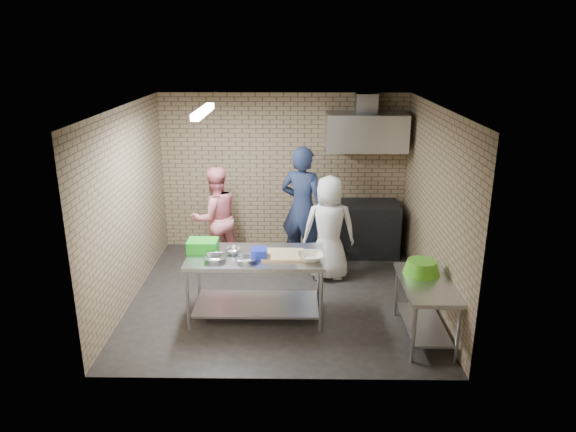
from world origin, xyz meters
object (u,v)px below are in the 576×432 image
(man_navy, at_px, (302,208))
(green_crate, at_px, (203,246))
(woman_pink, at_px, (215,218))
(prep_table, at_px, (256,286))
(stove, at_px, (362,229))
(green_basin, at_px, (422,267))
(bottle_red, at_px, (368,134))
(bottle_green, at_px, (392,135))
(blue_tub, at_px, (259,253))
(woman_white, at_px, (329,228))
(side_counter, at_px, (425,310))

(man_navy, bearing_deg, green_crate, 73.65)
(green_crate, xyz_separation_m, woman_pink, (-0.06, 1.54, -0.13))
(prep_table, bearing_deg, stove, 53.75)
(green_basin, bearing_deg, bottle_red, 97.90)
(man_navy, relative_size, woman_pink, 1.20)
(bottle_green, xyz_separation_m, woman_pink, (-2.87, -0.83, -1.19))
(blue_tub, relative_size, woman_white, 0.12)
(side_counter, xyz_separation_m, green_crate, (-2.80, 0.61, 0.59))
(prep_table, relative_size, woman_pink, 1.07)
(woman_white, bearing_deg, stove, -121.90)
(man_navy, bearing_deg, bottle_red, -118.59)
(stove, xyz_separation_m, green_basin, (0.43, -2.50, 0.38))
(side_counter, relative_size, bottle_green, 8.00)
(side_counter, bearing_deg, blue_tub, 169.16)
(bottle_green, bearing_deg, side_counter, -90.00)
(side_counter, relative_size, stove, 1.00)
(blue_tub, distance_m, woman_pink, 1.95)
(green_crate, height_order, bottle_red, bottle_red)
(stove, xyz_separation_m, woman_pink, (-2.42, -0.59, 0.38))
(side_counter, bearing_deg, prep_table, 166.81)
(prep_table, distance_m, green_basin, 2.14)
(bottle_green, bearing_deg, prep_table, -130.13)
(stove, relative_size, woman_pink, 0.73)
(green_basin, distance_m, woman_white, 1.84)
(side_counter, height_order, man_navy, man_navy)
(green_crate, distance_m, man_navy, 2.03)
(prep_table, height_order, man_navy, man_navy)
(bottle_red, bearing_deg, blue_tub, -122.51)
(woman_pink, bearing_deg, blue_tub, 86.18)
(blue_tub, height_order, man_navy, man_navy)
(woman_pink, bearing_deg, bottle_red, 170.06)
(bottle_red, bearing_deg, side_counter, -82.38)
(bottle_red, relative_size, woman_white, 0.11)
(bottle_red, bearing_deg, woman_white, -118.92)
(bottle_green, distance_m, woman_pink, 3.21)
(bottle_red, bearing_deg, green_basin, -82.10)
(bottle_green, bearing_deg, green_basin, -90.42)
(side_counter, distance_m, green_basin, 0.52)
(blue_tub, xyz_separation_m, man_navy, (0.57, 1.77, 0.05))
(green_crate, xyz_separation_m, bottle_red, (2.40, 2.38, 1.07))
(side_counter, relative_size, green_crate, 3.06)
(prep_table, distance_m, bottle_red, 3.42)
(prep_table, relative_size, bottle_red, 9.81)
(bottle_red, distance_m, woman_pink, 2.87)
(woman_pink, height_order, woman_white, woman_pink)
(bottle_red, distance_m, bottle_green, 0.40)
(green_basin, xyz_separation_m, bottle_green, (0.02, 2.74, 1.18))
(blue_tub, bearing_deg, man_navy, 72.16)
(prep_table, height_order, stove, stove)
(green_crate, height_order, green_basin, green_crate)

